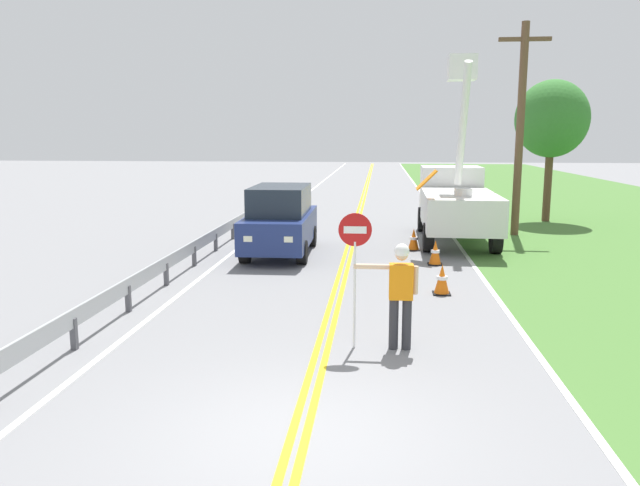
% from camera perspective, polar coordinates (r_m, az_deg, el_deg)
% --- Properties ---
extents(ground_plane, '(160.00, 160.00, 0.00)m').
position_cam_1_polar(ground_plane, '(7.81, -1.97, -17.42)').
color(ground_plane, gray).
extents(grass_verge_right, '(16.00, 110.00, 0.01)m').
position_cam_1_polar(grass_verge_right, '(29.14, 26.98, 1.77)').
color(grass_verge_right, '#477533').
rests_on(grass_verge_right, ground).
extents(centerline_yellow_left, '(0.11, 110.00, 0.01)m').
position_cam_1_polar(centerline_yellow_left, '(27.14, 3.34, 2.31)').
color(centerline_yellow_left, yellow).
rests_on(centerline_yellow_left, ground).
extents(centerline_yellow_right, '(0.11, 110.00, 0.01)m').
position_cam_1_polar(centerline_yellow_right, '(27.13, 3.72, 2.31)').
color(centerline_yellow_right, yellow).
rests_on(centerline_yellow_right, ground).
extents(edge_line_right, '(0.12, 110.00, 0.01)m').
position_cam_1_polar(edge_line_right, '(27.25, 11.12, 2.17)').
color(edge_line_right, silver).
rests_on(edge_line_right, ground).
extents(edge_line_left, '(0.12, 110.00, 0.01)m').
position_cam_1_polar(edge_line_left, '(27.49, -4.00, 2.40)').
color(edge_line_left, silver).
rests_on(edge_line_left, ground).
extents(flagger_worker, '(1.09, 0.25, 1.83)m').
position_cam_1_polar(flagger_worker, '(10.41, 7.48, -4.30)').
color(flagger_worker, '#2D2D33').
rests_on(flagger_worker, ground).
extents(stop_sign_paddle, '(0.56, 0.04, 2.33)m').
position_cam_1_polar(stop_sign_paddle, '(10.26, 3.27, -0.65)').
color(stop_sign_paddle, silver).
rests_on(stop_sign_paddle, ground).
extents(utility_bucket_truck, '(2.80, 6.86, 6.19)m').
position_cam_1_polar(utility_bucket_truck, '(21.90, 12.47, 4.05)').
color(utility_bucket_truck, silver).
rests_on(utility_bucket_truck, ground).
extents(oncoming_suv_nearest, '(1.97, 4.63, 2.10)m').
position_cam_1_polar(oncoming_suv_nearest, '(18.75, -3.71, 2.15)').
color(oncoming_suv_nearest, navy).
rests_on(oncoming_suv_nearest, ground).
extents(utility_pole_near, '(1.80, 0.28, 7.53)m').
position_cam_1_polar(utility_pole_near, '(23.42, 18.13, 10.30)').
color(utility_pole_near, brown).
rests_on(utility_pole_near, ground).
extents(traffic_cone_lead, '(0.40, 0.40, 0.70)m').
position_cam_1_polar(traffic_cone_lead, '(14.34, 11.28, -3.38)').
color(traffic_cone_lead, orange).
rests_on(traffic_cone_lead, ground).
extents(traffic_cone_mid, '(0.40, 0.40, 0.70)m').
position_cam_1_polar(traffic_cone_mid, '(17.57, 10.68, -0.92)').
color(traffic_cone_mid, orange).
rests_on(traffic_cone_mid, ground).
extents(traffic_cone_tail, '(0.40, 0.40, 0.70)m').
position_cam_1_polar(traffic_cone_tail, '(19.70, 8.71, 0.30)').
color(traffic_cone_tail, orange).
rests_on(traffic_cone_tail, ground).
extents(guardrail_left_shoulder, '(0.10, 32.00, 0.71)m').
position_cam_1_polar(guardrail_left_shoulder, '(22.88, -7.47, 2.13)').
color(guardrail_left_shoulder, '#9EA0A3').
rests_on(guardrail_left_shoulder, ground).
extents(roadside_tree_verge, '(3.00, 3.00, 5.90)m').
position_cam_1_polar(roadside_tree_verge, '(27.71, 20.77, 10.70)').
color(roadside_tree_verge, brown).
rests_on(roadside_tree_verge, ground).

